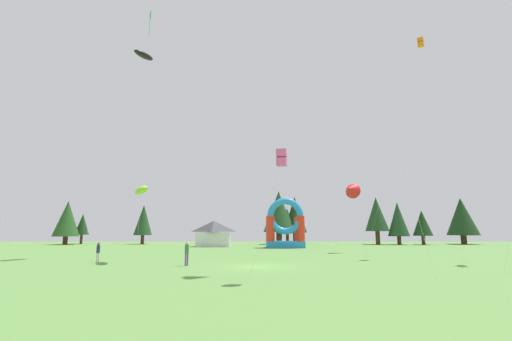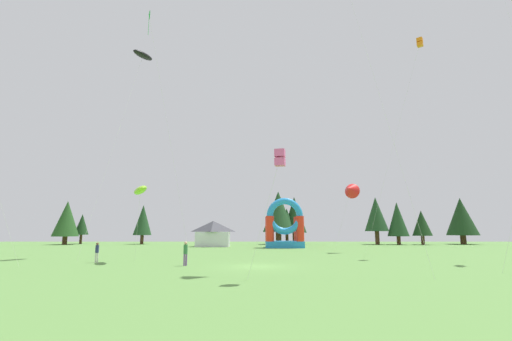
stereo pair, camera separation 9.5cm
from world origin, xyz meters
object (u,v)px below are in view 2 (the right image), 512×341
kite_lime_parafoil (141,190)px  kite_red_delta (350,190)px  inflatable_yellow_castle (285,229)px  festival_tent (213,234)px  kite_pink_box (280,158)px  kite_green_diamond (150,21)px  person_left_edge (97,251)px  kite_orange_box (420,43)px  kite_black_parafoil (143,55)px  person_midfield (186,251)px

kite_lime_parafoil → kite_red_delta: bearing=31.3°
inflatable_yellow_castle → festival_tent: (-11.53, 4.27, -0.76)m
kite_lime_parafoil → kite_pink_box: (11.37, -11.39, 0.53)m
kite_green_diamond → person_left_edge: bearing=-103.1°
person_left_edge → inflatable_yellow_castle: inflatable_yellow_castle is taller
kite_orange_box → kite_black_parafoil: 32.04m
kite_lime_parafoil → kite_pink_box: 16.10m
kite_pink_box → person_left_edge: bearing=143.3°
kite_lime_parafoil → kite_red_delta: 25.48m
kite_pink_box → kite_orange_box: size_ratio=0.29×
kite_green_diamond → kite_red_delta: 30.56m
kite_green_diamond → kite_lime_parafoil: bearing=-71.9°
kite_red_delta → person_left_edge: (-24.87, -13.78, -6.63)m
kite_red_delta → festival_tent: bearing=139.5°
kite_black_parafoil → kite_orange_box: bearing=-0.1°
kite_red_delta → person_left_edge: 29.20m
kite_red_delta → kite_orange_box: size_ratio=0.35×
person_midfield → festival_tent: bearing=-130.0°
festival_tent → person_midfield: bearing=-86.8°
kite_lime_parafoil → kite_green_diamond: (-1.76, 5.38, 19.46)m
kite_pink_box → person_left_edge: (-14.50, 10.82, -5.62)m
person_left_edge → person_midfield: bearing=-22.9°
kite_green_diamond → person_midfield: kite_green_diamond is taller
person_midfield → kite_orange_box: bearing=161.0°
kite_orange_box → festival_tent: kite_orange_box is taller
person_left_edge → festival_tent: (6.05, 29.88, 1.13)m
kite_green_diamond → festival_tent: kite_green_diamond is taller
kite_pink_box → inflatable_yellow_castle: bearing=85.2°
kite_lime_parafoil → kite_green_diamond: bearing=108.1°
kite_red_delta → kite_pink_box: bearing=-112.8°
kite_orange_box → person_midfield: bearing=-155.9°
kite_green_diamond → kite_red_delta: kite_green_diamond is taller
festival_tent → kite_red_delta: bearing=-40.5°
kite_green_diamond → festival_tent: 33.80m
kite_pink_box → inflatable_yellow_castle: 36.76m
kite_green_diamond → kite_red_delta: size_ratio=3.07×
kite_lime_parafoil → person_midfield: (4.73, -3.34, -4.99)m
kite_lime_parafoil → kite_green_diamond: kite_green_diamond is taller
kite_lime_parafoil → inflatable_yellow_castle: (14.44, 25.04, -3.20)m
kite_red_delta → person_left_edge: kite_red_delta is taller
kite_lime_parafoil → person_midfield: bearing=-35.2°
kite_lime_parafoil → kite_green_diamond: 20.26m
kite_red_delta → kite_lime_parafoil: bearing=-148.7°
kite_green_diamond → kite_black_parafoil: 3.89m
kite_orange_box → inflatable_yellow_castle: bearing=129.8°
inflatable_yellow_castle → kite_red_delta: bearing=-58.3°
person_midfield → festival_tent: festival_tent is taller
kite_green_diamond → kite_orange_box: (30.76, 2.15, -1.51)m
inflatable_yellow_castle → festival_tent: size_ratio=1.41×
kite_green_diamond → inflatable_yellow_castle: bearing=50.5°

